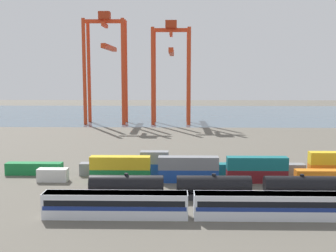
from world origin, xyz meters
TOP-DOWN VIEW (x-y plane):
  - ground_plane at (0.00, 40.00)m, footprint 420.00×420.00m
  - harbour_water at (0.00, 136.78)m, footprint 400.00×110.00m
  - passenger_train at (9.39, -23.78)m, footprint 67.72×3.14m
  - freight_tank_row at (2.26, -14.03)m, footprint 43.40×3.04m
  - shipping_container_0 at (-29.38, -2.61)m, footprint 6.04×2.44m
  - shipping_container_1 at (-15.61, -2.61)m, footprint 12.10×2.44m
  - shipping_container_2 at (-15.61, -2.61)m, footprint 12.10×2.44m
  - shipping_container_3 at (-1.85, -2.61)m, footprint 12.10×2.44m
  - shipping_container_4 at (-1.85, -2.61)m, footprint 12.10×2.44m
  - shipping_container_5 at (11.91, -2.61)m, footprint 12.10×2.44m
  - shipping_container_6 at (11.91, -2.61)m, footprint 12.10×2.44m
  - shipping_container_7 at (25.68, -2.61)m, footprint 12.10×2.44m
  - shipping_container_8 at (-35.04, 2.92)m, footprint 12.10×2.44m
  - shipping_container_9 at (-22.01, 2.92)m, footprint 6.04×2.44m
  - shipping_container_10 at (-8.99, 2.92)m, footprint 6.04×2.44m
  - shipping_container_11 at (-8.99, 2.92)m, footprint 6.04×2.44m
  - shipping_container_12 at (4.04, 2.92)m, footprint 12.10×2.44m
  - shipping_container_13 at (17.06, 2.92)m, footprint 12.10×2.44m
  - gantry_crane_west at (-34.91, 98.08)m, footprint 17.90×33.16m
  - gantry_crane_central at (-6.71, 99.55)m, footprint 16.69×41.95m

SIDE VIEW (x-z plane):
  - ground_plane at x=0.00m, z-range 0.00..0.00m
  - harbour_water at x=0.00m, z-range 0.00..0.01m
  - shipping_container_0 at x=-29.38m, z-range 0.00..2.60m
  - shipping_container_1 at x=-15.61m, z-range 0.00..2.60m
  - shipping_container_3 at x=-1.85m, z-range 0.00..2.60m
  - shipping_container_5 at x=11.91m, z-range 0.00..2.60m
  - shipping_container_7 at x=25.68m, z-range 0.00..2.60m
  - shipping_container_8 at x=-35.04m, z-range 0.00..2.60m
  - shipping_container_9 at x=-22.01m, z-range 0.00..2.60m
  - shipping_container_10 at x=-8.99m, z-range 0.00..2.60m
  - shipping_container_12 at x=4.04m, z-range 0.00..2.60m
  - shipping_container_13 at x=17.06m, z-range 0.00..2.60m
  - passenger_train at x=9.39m, z-range 0.19..4.09m
  - freight_tank_row at x=2.26m, z-range -0.10..4.40m
  - shipping_container_2 at x=-15.61m, z-range 2.60..5.20m
  - shipping_container_4 at x=-1.85m, z-range 2.60..5.20m
  - shipping_container_6 at x=11.91m, z-range 2.60..5.20m
  - shipping_container_11 at x=-8.99m, z-range 2.60..5.20m
  - gantry_crane_central at x=-6.71m, z-range 4.90..48.66m
  - gantry_crane_west at x=-34.91m, z-range 4.65..52.12m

